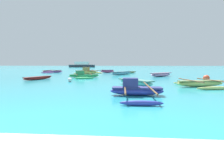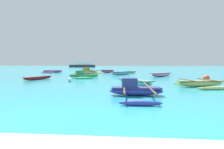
{
  "view_description": "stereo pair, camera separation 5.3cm",
  "coord_description": "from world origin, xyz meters",
  "px_view_note": "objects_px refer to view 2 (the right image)",
  "views": [
    {
      "loc": [
        2.58,
        -2.29,
        1.53
      ],
      "look_at": [
        1.03,
        18.14,
        0.25
      ],
      "focal_mm": 28.0,
      "sensor_mm": 36.0,
      "label": 1
    },
    {
      "loc": [
        2.64,
        -2.29,
        1.53
      ],
      "look_at": [
        1.03,
        18.14,
        0.25
      ],
      "focal_mm": 28.0,
      "sensor_mm": 36.0,
      "label": 2
    }
  ],
  "objects_px": {
    "moored_boat_1": "(52,71)",
    "moored_boat_7": "(129,72)",
    "moored_boat_5": "(83,75)",
    "distant_ferry": "(82,65)",
    "moored_boat_2": "(88,72)",
    "moored_boat_4": "(122,73)",
    "moored_boat_0": "(135,82)",
    "mooring_buoy_2": "(206,78)",
    "moored_boat_8": "(107,71)",
    "mooring_buoy_0": "(70,80)",
    "moored_boat_6": "(135,90)",
    "moored_boat_3": "(38,78)",
    "moored_boat_9": "(161,74)",
    "moored_boat_10": "(200,83)"
  },
  "relations": [
    {
      "from": "moored_boat_7",
      "to": "distant_ferry",
      "type": "relative_size",
      "value": 0.24
    },
    {
      "from": "moored_boat_7",
      "to": "mooring_buoy_2",
      "type": "height_order",
      "value": "mooring_buoy_2"
    },
    {
      "from": "distant_ferry",
      "to": "moored_boat_6",
      "type": "bearing_deg",
      "value": -73.66
    },
    {
      "from": "mooring_buoy_2",
      "to": "moored_boat_3",
      "type": "bearing_deg",
      "value": 178.71
    },
    {
      "from": "moored_boat_4",
      "to": "distant_ferry",
      "type": "distance_m",
      "value": 50.79
    },
    {
      "from": "moored_boat_1",
      "to": "moored_boat_0",
      "type": "bearing_deg",
      "value": -51.16
    },
    {
      "from": "moored_boat_0",
      "to": "moored_boat_1",
      "type": "xyz_separation_m",
      "value": [
        -13.12,
        16.58,
        -0.04
      ]
    },
    {
      "from": "mooring_buoy_2",
      "to": "moored_boat_1",
      "type": "bearing_deg",
      "value": 145.99
    },
    {
      "from": "moored_boat_2",
      "to": "mooring_buoy_2",
      "type": "height_order",
      "value": "moored_boat_2"
    },
    {
      "from": "mooring_buoy_2",
      "to": "distant_ferry",
      "type": "xyz_separation_m",
      "value": [
        -25.01,
        55.72,
        0.67
      ]
    },
    {
      "from": "moored_boat_3",
      "to": "moored_boat_8",
      "type": "bearing_deg",
      "value": 1.25
    },
    {
      "from": "moored_boat_1",
      "to": "moored_boat_2",
      "type": "relative_size",
      "value": 0.9
    },
    {
      "from": "moored_boat_0",
      "to": "moored_boat_5",
      "type": "relative_size",
      "value": 0.63
    },
    {
      "from": "moored_boat_0",
      "to": "mooring_buoy_2",
      "type": "xyz_separation_m",
      "value": [
        6.34,
        3.45,
        0.04
      ]
    },
    {
      "from": "moored_boat_7",
      "to": "mooring_buoy_2",
      "type": "xyz_separation_m",
      "value": [
        6.51,
        -12.28,
        0.11
      ]
    },
    {
      "from": "moored_boat_8",
      "to": "moored_boat_2",
      "type": "bearing_deg",
      "value": -133.05
    },
    {
      "from": "moored_boat_3",
      "to": "mooring_buoy_0",
      "type": "bearing_deg",
      "value": -92.37
    },
    {
      "from": "moored_boat_3",
      "to": "moored_boat_9",
      "type": "bearing_deg",
      "value": -44.79
    },
    {
      "from": "distant_ferry",
      "to": "moored_boat_2",
      "type": "bearing_deg",
      "value": -74.83
    },
    {
      "from": "moored_boat_8",
      "to": "mooring_buoy_0",
      "type": "xyz_separation_m",
      "value": [
        -1.65,
        -14.7,
        -0.1
      ]
    },
    {
      "from": "moored_boat_2",
      "to": "moored_boat_7",
      "type": "bearing_deg",
      "value": 55.47
    },
    {
      "from": "mooring_buoy_0",
      "to": "moored_boat_8",
      "type": "bearing_deg",
      "value": 83.59
    },
    {
      "from": "moored_boat_5",
      "to": "moored_boat_7",
      "type": "xyz_separation_m",
      "value": [
        5.16,
        9.03,
        -0.08
      ]
    },
    {
      "from": "moored_boat_5",
      "to": "moored_boat_10",
      "type": "bearing_deg",
      "value": -50.71
    },
    {
      "from": "moored_boat_3",
      "to": "distant_ferry",
      "type": "height_order",
      "value": "distant_ferry"
    },
    {
      "from": "moored_boat_0",
      "to": "moored_boat_1",
      "type": "bearing_deg",
      "value": 178.98
    },
    {
      "from": "moored_boat_2",
      "to": "moored_boat_5",
      "type": "bearing_deg",
      "value": -44.88
    },
    {
      "from": "mooring_buoy_0",
      "to": "mooring_buoy_2",
      "type": "bearing_deg",
      "value": 7.21
    },
    {
      "from": "moored_boat_5",
      "to": "moored_boat_2",
      "type": "bearing_deg",
      "value": 83.53
    },
    {
      "from": "moored_boat_10",
      "to": "moored_boat_8",
      "type": "bearing_deg",
      "value": 103.84
    },
    {
      "from": "moored_boat_0",
      "to": "moored_boat_2",
      "type": "height_order",
      "value": "moored_boat_2"
    },
    {
      "from": "moored_boat_0",
      "to": "moored_boat_5",
      "type": "distance_m",
      "value": 8.57
    },
    {
      "from": "moored_boat_4",
      "to": "moored_boat_1",
      "type": "bearing_deg",
      "value": 104.58
    },
    {
      "from": "moored_boat_1",
      "to": "distant_ferry",
      "type": "xyz_separation_m",
      "value": [
        -5.55,
        42.59,
        0.74
      ]
    },
    {
      "from": "moored_boat_0",
      "to": "moored_boat_3",
      "type": "bearing_deg",
      "value": -152.15
    },
    {
      "from": "moored_boat_5",
      "to": "moored_boat_8",
      "type": "distance_m",
      "value": 10.1
    },
    {
      "from": "moored_boat_7",
      "to": "distant_ferry",
      "type": "bearing_deg",
      "value": 80.9
    },
    {
      "from": "moored_boat_0",
      "to": "moored_boat_7",
      "type": "xyz_separation_m",
      "value": [
        -0.17,
        15.74,
        -0.07
      ]
    },
    {
      "from": "moored_boat_5",
      "to": "distant_ferry",
      "type": "relative_size",
      "value": 0.45
    },
    {
      "from": "moored_boat_4",
      "to": "moored_boat_0",
      "type": "bearing_deg",
      "value": -136.21
    },
    {
      "from": "moored_boat_4",
      "to": "mooring_buoy_0",
      "type": "distance_m",
      "value": 10.37
    },
    {
      "from": "moored_boat_5",
      "to": "moored_boat_8",
      "type": "bearing_deg",
      "value": 65.98
    },
    {
      "from": "moored_boat_9",
      "to": "moored_boat_6",
      "type": "bearing_deg",
      "value": -144.71
    },
    {
      "from": "moored_boat_1",
      "to": "moored_boat_2",
      "type": "xyz_separation_m",
      "value": [
        6.78,
        -2.92,
        0.12
      ]
    },
    {
      "from": "moored_boat_6",
      "to": "moored_boat_3",
      "type": "bearing_deg",
      "value": 138.57
    },
    {
      "from": "moored_boat_1",
      "to": "moored_boat_7",
      "type": "xyz_separation_m",
      "value": [
        12.95,
        -0.85,
        -0.03
      ]
    },
    {
      "from": "moored_boat_10",
      "to": "distant_ferry",
      "type": "relative_size",
      "value": 0.33
    },
    {
      "from": "moored_boat_7",
      "to": "moored_boat_5",
      "type": "bearing_deg",
      "value": -151.9
    },
    {
      "from": "moored_boat_0",
      "to": "moored_boat_9",
      "type": "xyz_separation_m",
      "value": [
        3.5,
        8.71,
        0.01
      ]
    },
    {
      "from": "moored_boat_9",
      "to": "moored_boat_7",
      "type": "bearing_deg",
      "value": 79.34
    }
  ]
}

